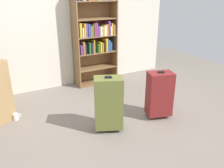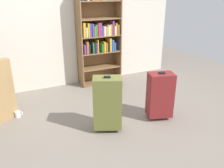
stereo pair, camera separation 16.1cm
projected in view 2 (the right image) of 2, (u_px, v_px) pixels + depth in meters
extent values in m
plane|color=slate|center=(109.00, 128.00, 3.30)|extent=(7.97, 7.97, 0.00)
cube|color=beige|center=(65.00, 18.00, 4.41)|extent=(4.56, 0.10, 2.60)
cube|color=brown|center=(79.00, 38.00, 4.42)|extent=(0.02, 0.32, 1.91)
cube|color=brown|center=(118.00, 35.00, 4.75)|extent=(0.02, 0.32, 1.91)
cube|color=brown|center=(96.00, 35.00, 4.71)|extent=(0.83, 0.02, 1.91)
cube|color=brown|center=(100.00, 82.00, 4.93)|extent=(0.79, 0.30, 0.02)
cube|color=brown|center=(100.00, 67.00, 4.82)|extent=(0.79, 0.30, 0.02)
cube|color=brown|center=(100.00, 52.00, 4.70)|extent=(0.79, 0.30, 0.02)
cube|color=brown|center=(99.00, 36.00, 4.58)|extent=(0.79, 0.30, 0.02)
cube|color=brown|center=(99.00, 19.00, 4.46)|extent=(0.79, 0.30, 0.02)
cube|color=brown|center=(98.00, 1.00, 4.34)|extent=(0.79, 0.30, 0.02)
cube|color=#66337F|center=(84.00, 49.00, 4.47)|extent=(0.04, 0.19, 0.18)
cube|color=brown|center=(85.00, 47.00, 4.52)|extent=(0.04, 0.27, 0.23)
cube|color=black|center=(88.00, 48.00, 4.52)|extent=(0.03, 0.21, 0.18)
cube|color=#2D7238|center=(92.00, 47.00, 4.55)|extent=(0.02, 0.22, 0.21)
cube|color=black|center=(93.00, 47.00, 4.56)|extent=(0.03, 0.22, 0.20)
cube|color=#66337F|center=(95.00, 47.00, 4.58)|extent=(0.02, 0.22, 0.20)
cube|color=gold|center=(96.00, 46.00, 4.59)|extent=(0.02, 0.26, 0.25)
cube|color=#2D7238|center=(101.00, 47.00, 4.64)|extent=(0.03, 0.24, 0.16)
cube|color=gold|center=(103.00, 47.00, 4.64)|extent=(0.04, 0.19, 0.20)
cube|color=orange|center=(105.00, 47.00, 4.67)|extent=(0.02, 0.22, 0.18)
cube|color=black|center=(106.00, 46.00, 4.71)|extent=(0.03, 0.27, 0.17)
cube|color=gold|center=(108.00, 44.00, 4.69)|extent=(0.04, 0.24, 0.25)
cube|color=#264C99|center=(111.00, 45.00, 4.71)|extent=(0.04, 0.22, 0.22)
cube|color=#264C99|center=(113.00, 46.00, 4.75)|extent=(0.03, 0.24, 0.17)
cube|color=gold|center=(82.00, 30.00, 4.37)|extent=(0.04, 0.25, 0.26)
cube|color=silver|center=(85.00, 32.00, 4.39)|extent=(0.02, 0.22, 0.18)
cube|color=gold|center=(87.00, 30.00, 4.40)|extent=(0.03, 0.26, 0.25)
cube|color=#66337F|center=(88.00, 30.00, 4.42)|extent=(0.03, 0.26, 0.24)
cube|color=#264C99|center=(91.00, 30.00, 4.43)|extent=(0.03, 0.24, 0.24)
cube|color=brown|center=(93.00, 31.00, 4.46)|extent=(0.03, 0.23, 0.19)
cube|color=#2D7238|center=(95.00, 30.00, 4.44)|extent=(0.03, 0.18, 0.22)
cube|color=#B22D2D|center=(97.00, 29.00, 4.48)|extent=(0.03, 0.24, 0.24)
cube|color=#66337F|center=(99.00, 29.00, 4.49)|extent=(0.04, 0.24, 0.24)
cube|color=#66337F|center=(100.00, 31.00, 4.53)|extent=(0.03, 0.26, 0.16)
cube|color=silver|center=(103.00, 31.00, 4.53)|extent=(0.04, 0.21, 0.17)
cube|color=gold|center=(105.00, 31.00, 4.56)|extent=(0.04, 0.23, 0.17)
cube|color=silver|center=(107.00, 30.00, 4.58)|extent=(0.04, 0.25, 0.19)
cube|color=orange|center=(109.00, 29.00, 4.60)|extent=(0.03, 0.25, 0.21)
cube|color=#66337F|center=(111.00, 28.00, 4.60)|extent=(0.03, 0.23, 0.26)
cube|color=silver|center=(113.00, 30.00, 4.63)|extent=(0.02, 0.24, 0.17)
cube|color=gold|center=(114.00, 28.00, 4.64)|extent=(0.03, 0.25, 0.22)
cube|color=brown|center=(116.00, 29.00, 4.66)|extent=(0.03, 0.25, 0.19)
cylinder|color=white|center=(18.00, 114.00, 3.57)|extent=(0.08, 0.08, 0.10)
torus|color=white|center=(21.00, 113.00, 3.59)|extent=(0.06, 0.01, 0.06)
cube|color=maroon|center=(160.00, 95.00, 3.43)|extent=(0.41, 0.33, 0.65)
cube|color=black|center=(162.00, 73.00, 3.31)|extent=(0.10, 0.07, 0.02)
cylinder|color=black|center=(150.00, 117.00, 3.54)|extent=(0.06, 0.06, 0.05)
cylinder|color=black|center=(166.00, 116.00, 3.58)|extent=(0.06, 0.06, 0.05)
cube|color=brown|center=(107.00, 103.00, 3.13)|extent=(0.44, 0.37, 0.71)
cube|color=black|center=(107.00, 77.00, 2.99)|extent=(0.10, 0.08, 0.02)
cylinder|color=black|center=(98.00, 128.00, 3.26)|extent=(0.07, 0.07, 0.05)
cylinder|color=black|center=(117.00, 127.00, 3.27)|extent=(0.07, 0.07, 0.05)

